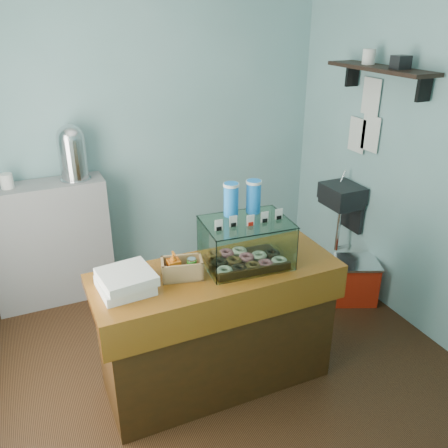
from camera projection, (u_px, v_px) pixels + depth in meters
name	position (u px, v px, depth m)	size (l,w,h in m)	color
ground	(204.00, 358.00, 3.60)	(3.50, 3.50, 0.00)	black
room_shell	(203.00, 136.00, 2.90)	(3.54, 3.04, 2.82)	#70A2A4
counter	(217.00, 327.00, 3.20)	(1.60, 0.60, 0.90)	#3B1F0B
back_shelf	(51.00, 243.00, 4.13)	(1.00, 0.32, 1.10)	gray
display_case	(244.00, 238.00, 3.05)	(0.58, 0.44, 0.52)	black
condiment_crate	(181.00, 268.00, 2.91)	(0.28, 0.21, 0.18)	tan
pastry_boxes	(126.00, 281.00, 2.78)	(0.33, 0.33, 0.12)	white
coffee_urn	(72.00, 151.00, 3.91)	(0.25, 0.25, 0.47)	silver
red_cooler	(351.00, 280.00, 4.25)	(0.54, 0.48, 0.39)	red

